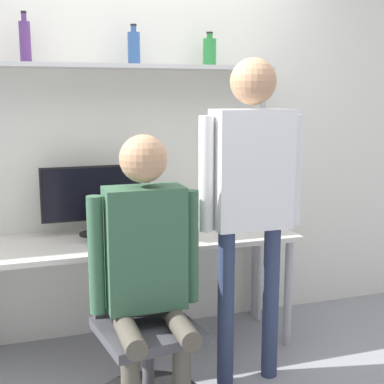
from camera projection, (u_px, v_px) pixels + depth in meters
name	position (u px, v px, depth m)	size (l,w,h in m)	color
ground_plane	(150.00, 373.00, 3.06)	(12.00, 12.00, 0.00)	gray
wall_back	(122.00, 130.00, 3.44)	(8.00, 0.06, 2.70)	silver
desk	(136.00, 249.00, 3.25)	(1.95, 0.61, 0.72)	beige
shelf_unit	(127.00, 105.00, 3.24)	(1.85, 0.28, 1.75)	silver
monitor	(92.00, 196.00, 3.26)	(0.61, 0.17, 0.43)	black
laptop	(118.00, 232.00, 3.12)	(0.35, 0.24, 0.24)	#333338
cell_phone	(163.00, 240.00, 3.17)	(0.07, 0.15, 0.01)	#264C8C
office_chair	(145.00, 356.00, 2.70)	(0.56, 0.56, 0.90)	black
person_seated	(147.00, 255.00, 2.56)	(0.55, 0.47, 1.39)	#4C473D
person_standing	(251.00, 180.00, 2.80)	(0.58, 0.24, 1.76)	#2D3856
bottle_purple	(25.00, 41.00, 3.00)	(0.06, 0.06, 0.28)	#593372
bottle_green	(210.00, 52.00, 3.35)	(0.08, 0.08, 0.21)	#2D8C3F
bottle_blue	(134.00, 47.00, 3.19)	(0.07, 0.07, 0.24)	#335999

